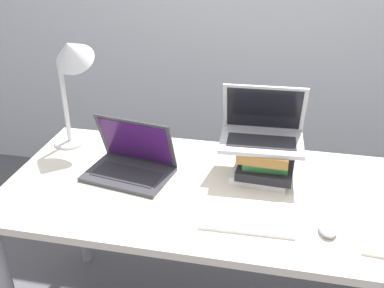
# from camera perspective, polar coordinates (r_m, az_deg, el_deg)

# --- Properties ---
(desk) EXTENTS (1.57, 0.76, 0.77)m
(desk) POSITION_cam_1_polar(r_m,az_deg,el_deg) (1.75, 2.37, -7.80)
(desk) COLOR beige
(desk) RESTS_ON ground_plane
(laptop_left) EXTENTS (0.36, 0.28, 0.23)m
(laptop_left) POSITION_cam_1_polar(r_m,az_deg,el_deg) (1.79, -7.78, -2.41)
(laptop_left) COLOR #333338
(laptop_left) RESTS_ON desk
(book_stack) EXTENTS (0.25, 0.29, 0.14)m
(book_stack) POSITION_cam_1_polar(r_m,az_deg,el_deg) (1.79, 9.27, -1.83)
(book_stack) COLOR white
(book_stack) RESTS_ON desk
(laptop_on_books) EXTENTS (0.32, 0.23, 0.22)m
(laptop_on_books) POSITION_cam_1_polar(r_m,az_deg,el_deg) (1.74, 8.92, 1.69)
(laptop_on_books) COLOR #B2B2B7
(laptop_on_books) RESTS_ON book_stack
(wireless_keyboard) EXTENTS (0.32, 0.12, 0.01)m
(wireless_keyboard) POSITION_cam_1_polar(r_m,az_deg,el_deg) (1.53, 7.04, -9.87)
(wireless_keyboard) COLOR white
(wireless_keyboard) RESTS_ON desk
(mouse) EXTENTS (0.06, 0.10, 0.03)m
(mouse) POSITION_cam_1_polar(r_m,az_deg,el_deg) (1.55, 16.91, -10.21)
(mouse) COLOR #B2B2B7
(mouse) RESTS_ON desk
(desk_lamp) EXTENTS (0.23, 0.20, 0.52)m
(desk_lamp) POSITION_cam_1_polar(r_m,az_deg,el_deg) (1.90, -15.16, 9.80)
(desk_lamp) COLOR silver
(desk_lamp) RESTS_ON desk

